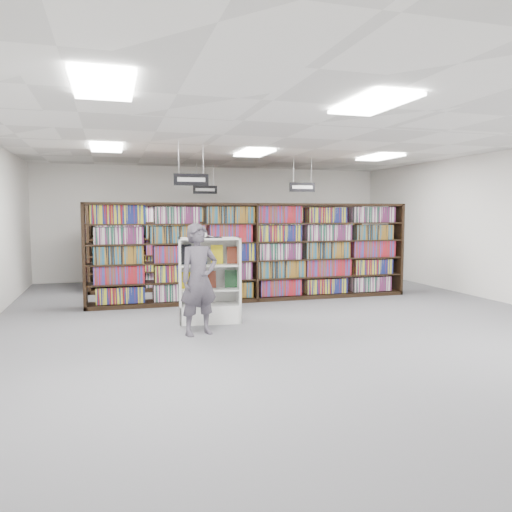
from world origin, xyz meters
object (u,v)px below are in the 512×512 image
object	(u,v)px
endcap_display	(210,294)
open_book	(204,236)
bookshelf_row_near	(254,252)
shopper	(199,279)

from	to	relation	value
endcap_display	open_book	xyz separation A→B (m)	(-0.10, -0.03, 1.02)
bookshelf_row_near	shopper	world-z (taller)	bookshelf_row_near
open_book	shopper	distance (m)	1.08
endcap_display	shopper	distance (m)	1.01
shopper	open_book	bearing A→B (deg)	56.71
endcap_display	open_book	distance (m)	1.02
shopper	bookshelf_row_near	bearing A→B (deg)	40.54
open_book	shopper	size ratio (longest dim) A/B	0.34
bookshelf_row_near	endcap_display	size ratio (longest dim) A/B	4.76
bookshelf_row_near	open_book	world-z (taller)	bookshelf_row_near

